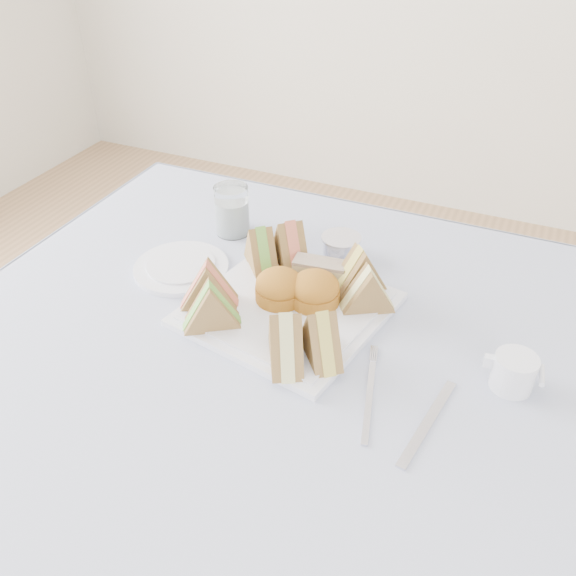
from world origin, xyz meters
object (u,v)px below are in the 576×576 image
at_px(table, 255,483).
at_px(serving_plate, 288,309).
at_px(water_glass, 232,210).
at_px(creamer_jug, 514,372).

relative_size(table, serving_plate, 3.01).
xyz_separation_m(serving_plate, water_glass, (-0.21, 0.20, 0.04)).
bearing_deg(serving_plate, water_glass, 147.75).
xyz_separation_m(table, water_glass, (-0.18, 0.29, 0.43)).
xyz_separation_m(table, serving_plate, (0.03, 0.09, 0.38)).
bearing_deg(creamer_jug, serving_plate, 170.09).
relative_size(water_glass, creamer_jug, 1.63).
bearing_deg(water_glass, table, -58.37).
distance_m(table, water_glass, 0.54).
distance_m(serving_plate, creamer_jug, 0.37).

